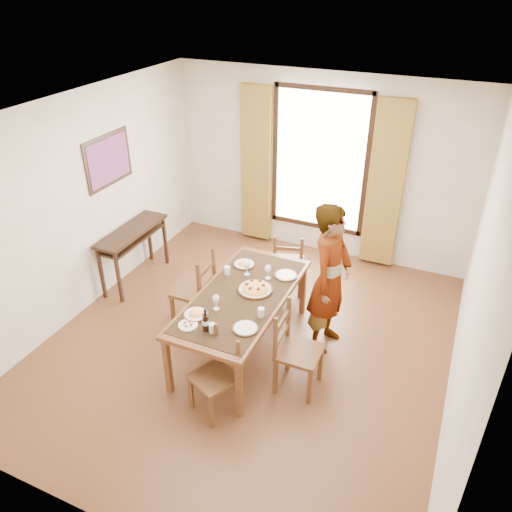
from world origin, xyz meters
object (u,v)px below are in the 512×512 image
at_px(console_table, 132,237).
at_px(dining_table, 242,299).
at_px(man, 330,279).
at_px(pasta_platter, 255,287).

relative_size(console_table, dining_table, 0.60).
bearing_deg(man, pasta_platter, 121.93).
bearing_deg(dining_table, man, 29.38).
bearing_deg(pasta_platter, dining_table, -127.36).
relative_size(dining_table, pasta_platter, 4.98).
distance_m(console_table, man, 2.87).
xyz_separation_m(console_table, pasta_platter, (2.10, -0.59, 0.12)).
height_order(man, pasta_platter, man).
relative_size(console_table, pasta_platter, 3.00).
height_order(dining_table, pasta_platter, pasta_platter).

